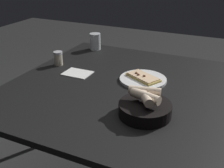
{
  "coord_description": "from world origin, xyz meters",
  "views": [
    {
      "loc": [
        -0.51,
        1.21,
        1.38
      ],
      "look_at": [
        0.03,
        0.03,
        0.76
      ],
      "focal_mm": 43.72,
      "sensor_mm": 36.0,
      "label": 1
    }
  ],
  "objects_px": {
    "bread_basket": "(145,107)",
    "beer_glass": "(95,42)",
    "pepper_shaker": "(58,59)",
    "dining_table": "(119,93)",
    "pizza_plate": "(143,79)"
  },
  "relations": [
    {
      "from": "pizza_plate",
      "to": "bread_basket",
      "type": "distance_m",
      "value": 0.36
    },
    {
      "from": "pizza_plate",
      "to": "pepper_shaker",
      "type": "bearing_deg",
      "value": -0.28
    },
    {
      "from": "pizza_plate",
      "to": "beer_glass",
      "type": "bearing_deg",
      "value": -37.4
    },
    {
      "from": "bread_basket",
      "to": "pepper_shaker",
      "type": "height_order",
      "value": "bread_basket"
    },
    {
      "from": "pepper_shaker",
      "to": "bread_basket",
      "type": "bearing_deg",
      "value": 153.57
    },
    {
      "from": "dining_table",
      "to": "beer_glass",
      "type": "bearing_deg",
      "value": -50.19
    },
    {
      "from": "bread_basket",
      "to": "beer_glass",
      "type": "relative_size",
      "value": 1.96
    },
    {
      "from": "dining_table",
      "to": "pepper_shaker",
      "type": "distance_m",
      "value": 0.48
    },
    {
      "from": "dining_table",
      "to": "bread_basket",
      "type": "bearing_deg",
      "value": 132.89
    },
    {
      "from": "dining_table",
      "to": "bread_basket",
      "type": "distance_m",
      "value": 0.33
    },
    {
      "from": "dining_table",
      "to": "pepper_shaker",
      "type": "bearing_deg",
      "value": -12.52
    },
    {
      "from": "dining_table",
      "to": "pepper_shaker",
      "type": "relative_size",
      "value": 13.49
    },
    {
      "from": "beer_glass",
      "to": "pepper_shaker",
      "type": "distance_m",
      "value": 0.38
    },
    {
      "from": "beer_glass",
      "to": "pepper_shaker",
      "type": "relative_size",
      "value": 1.33
    },
    {
      "from": "bread_basket",
      "to": "beer_glass",
      "type": "bearing_deg",
      "value": -49.15
    }
  ]
}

